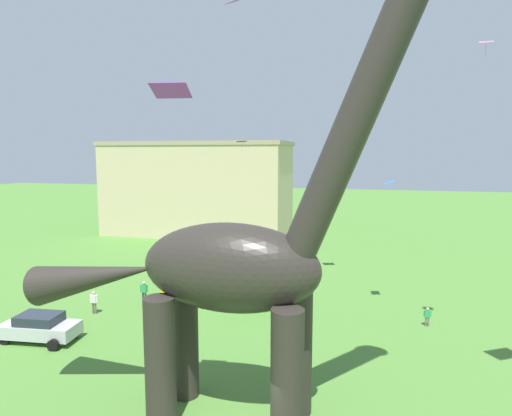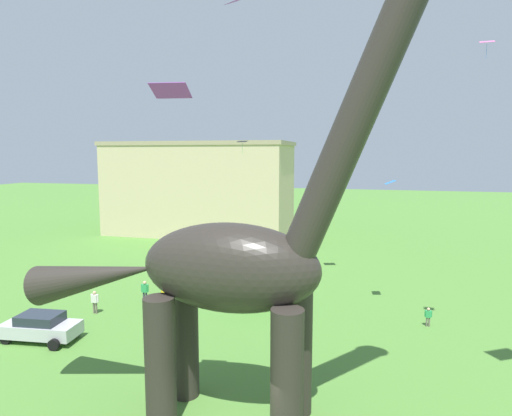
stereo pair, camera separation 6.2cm
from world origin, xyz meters
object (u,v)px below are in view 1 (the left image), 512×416
at_px(person_strolling_adult, 427,315).
at_px(kite_apex, 171,91).
at_px(person_watching_child, 144,290).
at_px(festival_canopy_tent, 258,271).
at_px(kite_high_left, 332,194).
at_px(kite_far_left, 242,142).
at_px(kite_mid_left, 389,182).
at_px(dinosaur_sculpture, 228,267).
at_px(person_photographer, 94,300).
at_px(kite_drifting, 236,1).
at_px(person_far_spectator, 165,294).
at_px(kite_high_right, 486,42).
at_px(parked_sedan_left, 40,327).
at_px(kite_near_high, 190,240).

distance_m(person_strolling_adult, kite_apex, 20.62).
bearing_deg(person_watching_child, festival_canopy_tent, 16.07).
bearing_deg(kite_high_left, kite_far_left, -120.93).
relative_size(person_watching_child, kite_mid_left, 1.66).
height_order(dinosaur_sculpture, person_photographer, dinosaur_sculpture).
bearing_deg(person_photographer, kite_mid_left, -126.56).
xyz_separation_m(kite_far_left, kite_drifting, (2.10, -7.90, 6.43)).
bearing_deg(person_watching_child, person_far_spectator, -16.31).
bearing_deg(kite_far_left, person_photographer, -150.98).
xyz_separation_m(person_far_spectator, kite_high_right, (18.13, -2.49, 14.54)).
height_order(kite_far_left, kite_high_right, kite_high_right).
xyz_separation_m(person_far_spectator, kite_apex, (6.53, -12.13, 11.41)).
height_order(parked_sedan_left, kite_far_left, kite_far_left).
distance_m(dinosaur_sculpture, person_strolling_adult, 15.70).
distance_m(dinosaur_sculpture, festival_canopy_tent, 13.17).
distance_m(kite_high_left, kite_mid_left, 9.86).
bearing_deg(festival_canopy_tent, kite_far_left, 145.36).
distance_m(festival_canopy_tent, kite_near_high, 5.72).
height_order(person_strolling_adult, kite_drifting, kite_drifting).
distance_m(person_strolling_adult, festival_canopy_tent, 10.96).
bearing_deg(kite_near_high, person_far_spectator, -99.33).
relative_size(parked_sedan_left, person_photographer, 2.89).
relative_size(parked_sedan_left, kite_high_left, 3.49).
bearing_deg(kite_high_right, kite_near_high, 162.01).
bearing_deg(festival_canopy_tent, kite_near_high, 167.81).
relative_size(dinosaur_sculpture, person_watching_child, 10.75).
bearing_deg(kite_apex, festival_canopy_tent, 92.58).
height_order(person_far_spectator, kite_high_right, kite_high_right).
height_order(dinosaur_sculpture, person_watching_child, dinosaur_sculpture).
distance_m(person_watching_child, kite_apex, 19.40).
distance_m(person_strolling_adult, kite_drifting, 20.69).
relative_size(person_far_spectator, kite_mid_left, 1.86).
height_order(festival_canopy_tent, kite_high_right, kite_high_right).
relative_size(parked_sedan_left, kite_apex, 3.16).
height_order(parked_sedan_left, kite_high_right, kite_high_right).
xyz_separation_m(person_photographer, kite_far_left, (8.69, 4.82, 10.32)).
bearing_deg(person_far_spectator, kite_apex, -107.00).
bearing_deg(kite_far_left, parked_sedan_left, -134.34).
xyz_separation_m(person_far_spectator, kite_high_left, (9.92, 12.05, 5.91)).
xyz_separation_m(parked_sedan_left, kite_drifting, (11.15, 1.36, 16.86)).
height_order(parked_sedan_left, festival_canopy_tent, festival_canopy_tent).
bearing_deg(kite_mid_left, kite_high_right, -56.39).
xyz_separation_m(person_strolling_adult, kite_mid_left, (-2.41, 1.92, 7.89)).
bearing_deg(person_photographer, kite_drifting, -158.09).
relative_size(kite_far_left, kite_drifting, 0.65).
bearing_deg(kite_far_left, kite_near_high, 177.03).
height_order(parked_sedan_left, kite_mid_left, kite_mid_left).
xyz_separation_m(festival_canopy_tent, kite_mid_left, (8.37, 1.27, 6.06)).
height_order(dinosaur_sculpture, kite_near_high, dinosaur_sculpture).
distance_m(parked_sedan_left, festival_canopy_tent, 13.45).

